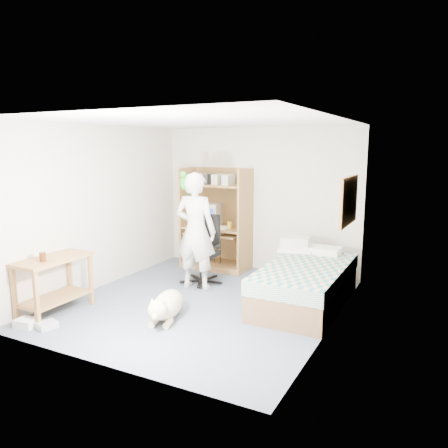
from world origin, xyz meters
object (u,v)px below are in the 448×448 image
Objects in this scene: bed at (306,284)px; side_desk at (54,277)px; office_chair at (203,259)px; printer_cart at (295,261)px; dog at (166,305)px; person at (196,231)px; computer_hutch at (217,223)px.

side_desk is (-2.85, -1.82, 0.21)m from bed.
bed is at bearing -11.59° from office_chair.
bed is 3.32× the size of printer_cart.
person is at bearing 85.79° from dog.
printer_cart is (1.33, 0.79, -0.50)m from person.
bed is 0.82m from printer_cart.
computer_hutch is 2.58m from dog.
dog is (1.42, 0.50, -0.32)m from side_desk.
dog is at bearing -76.78° from computer_hutch.
person reaches higher than office_chair.
person is (1.12, 1.74, 0.41)m from side_desk.
bed is 1.92× the size of dog.
side_desk is at bearing -121.78° from office_chair.
computer_hutch is 1.71m from printer_cart.
side_desk is 1.64× the size of printer_cart.
person is at bearing -77.09° from computer_hutch.
dog is (0.57, -2.43, -0.64)m from computer_hutch.
bed is at bearing 178.39° from person.
printer_cart is (2.45, 2.53, -0.09)m from side_desk.
side_desk reaches higher than dog.
office_chair is (1.07, 2.05, -0.11)m from side_desk.
dog is (-1.43, -1.31, -0.11)m from bed.
person is at bearing -84.21° from office_chair.
dog is at bearing 99.34° from person.
computer_hutch reaches higher than printer_cart.
office_chair is 1.03× the size of dog.
person reaches higher than dog.
printer_cart is at bearing -153.42° from person.
office_chair is (-1.78, 0.23, 0.10)m from bed.
bed is (2.00, -1.12, -0.53)m from computer_hutch.
dog is at bearing 19.50° from side_desk.
computer_hutch is 1.80× the size of side_desk.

